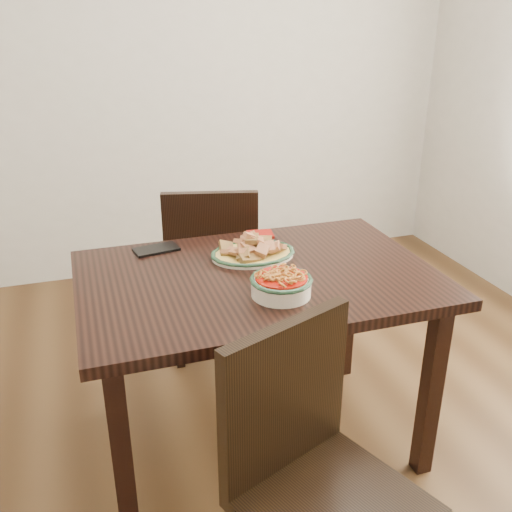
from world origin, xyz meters
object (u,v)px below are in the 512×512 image
object	(u,v)px
chair_near	(312,469)
smartphone	(156,249)
dining_table	(258,297)
noodle_bowl	(281,283)
fish_plate	(253,246)
chair_far	(212,265)

from	to	relation	value
chair_near	smartphone	bearing A→B (deg)	80.86
dining_table	noodle_bowl	bearing A→B (deg)	-83.30
chair_near	fish_plate	bearing A→B (deg)	60.64
dining_table	chair_near	distance (m)	0.71
chair_far	noodle_bowl	xyz separation A→B (m)	(0.03, -0.85, 0.29)
smartphone	chair_near	bearing A→B (deg)	-86.72
dining_table	fish_plate	bearing A→B (deg)	78.51
chair_far	noodle_bowl	size ratio (longest dim) A/B	4.32
chair_far	fish_plate	distance (m)	0.60
chair_far	smartphone	world-z (taller)	chair_far
chair_far	chair_near	bearing A→B (deg)	100.91
chair_near	noodle_bowl	size ratio (longest dim) A/B	4.32
dining_table	chair_far	xyz separation A→B (m)	(-0.01, 0.67, -0.16)
fish_plate	noodle_bowl	xyz separation A→B (m)	(-0.01, -0.33, -0.00)
chair_near	smartphone	xyz separation A→B (m)	(-0.23, 1.01, 0.26)
dining_table	chair_near	bearing A→B (deg)	-96.36
dining_table	chair_near	world-z (taller)	chair_near
chair_far	fish_plate	size ratio (longest dim) A/B	2.82
chair_near	fish_plate	xyz separation A→B (m)	(0.11, 0.84, 0.30)
dining_table	smartphone	size ratio (longest dim) A/B	7.42
noodle_bowl	smartphone	xyz separation A→B (m)	(-0.33, 0.50, -0.04)
fish_plate	dining_table	bearing A→B (deg)	-101.49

